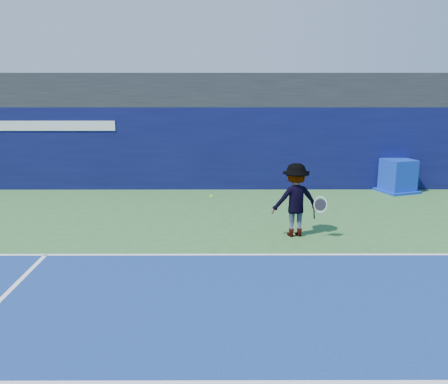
{
  "coord_description": "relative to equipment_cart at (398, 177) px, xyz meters",
  "views": [
    {
      "loc": [
        -0.9,
        -7.95,
        3.99
      ],
      "look_at": [
        -0.86,
        5.2,
        1.0
      ],
      "focal_mm": 40.0,
      "sensor_mm": 36.0,
      "label": 1
    }
  ],
  "objects": [
    {
      "name": "ground",
      "position": [
        -5.42,
        -9.66,
        -0.54
      ],
      "size": [
        80.0,
        80.0,
        0.0
      ],
      "primitive_type": "plane",
      "color": "#32692F",
      "rests_on": "ground"
    },
    {
      "name": "baseline",
      "position": [
        -5.42,
        -6.66,
        -0.53
      ],
      "size": [
        24.0,
        0.1,
        0.01
      ],
      "primitive_type": "cube",
      "color": "white",
      "rests_on": "ground"
    },
    {
      "name": "service_line",
      "position": [
        -5.42,
        -11.66,
        -0.53
      ],
      "size": [
        24.0,
        0.1,
        0.01
      ],
      "primitive_type": "cube",
      "color": "white",
      "rests_on": "ground"
    },
    {
      "name": "stadium_band",
      "position": [
        -5.42,
        1.84,
        3.06
      ],
      "size": [
        36.0,
        3.0,
        1.2
      ],
      "primitive_type": "cube",
      "color": "#222227",
      "rests_on": "back_wall_assembly"
    },
    {
      "name": "back_wall_assembly",
      "position": [
        -5.42,
        0.84,
        0.96
      ],
      "size": [
        36.0,
        1.03,
        3.0
      ],
      "color": "#0B0E3E",
      "rests_on": "ground"
    },
    {
      "name": "equipment_cart",
      "position": [
        0.0,
        0.0,
        0.0
      ],
      "size": [
        1.58,
        1.58,
        1.18
      ],
      "color": "#0C2BB0",
      "rests_on": "ground"
    },
    {
      "name": "tennis_player",
      "position": [
        -4.45,
        -5.17,
        0.41
      ],
      "size": [
        1.43,
        0.9,
        1.9
      ],
      "color": "silver",
      "rests_on": "ground"
    },
    {
      "name": "tennis_ball",
      "position": [
        -6.63,
        -4.48,
        0.36
      ],
      "size": [
        0.07,
        0.07,
        0.07
      ],
      "color": "#C5F11A",
      "rests_on": "ground"
    }
  ]
}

